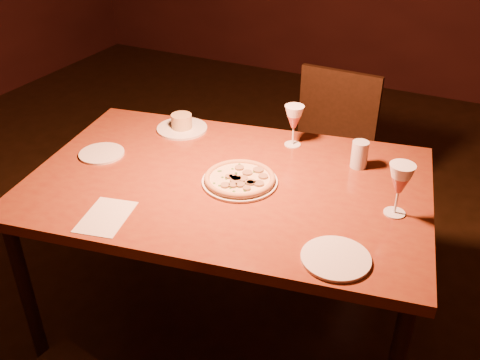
% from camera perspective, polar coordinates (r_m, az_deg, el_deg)
% --- Properties ---
extents(floor, '(7.00, 7.00, 0.00)m').
position_cam_1_polar(floor, '(2.70, -7.09, -14.89)').
color(floor, black).
rests_on(floor, ground).
extents(dining_table, '(1.71, 1.26, 0.84)m').
position_cam_1_polar(dining_table, '(2.16, -1.29, -1.65)').
color(dining_table, brown).
rests_on(dining_table, floor).
extents(chair_far, '(0.47, 0.47, 0.94)m').
position_cam_1_polar(chair_far, '(3.03, 9.26, 3.33)').
color(chair_far, black).
rests_on(chair_far, floor).
extents(pizza_plate, '(0.30, 0.30, 0.03)m').
position_cam_1_polar(pizza_plate, '(2.09, -0.03, 0.11)').
color(pizza_plate, white).
rests_on(pizza_plate, dining_table).
extents(ramekin_saucer, '(0.24, 0.24, 0.08)m').
position_cam_1_polar(ramekin_saucer, '(2.52, -6.22, 5.88)').
color(ramekin_saucer, white).
rests_on(ramekin_saucer, dining_table).
extents(wine_glass_far, '(0.08, 0.08, 0.19)m').
position_cam_1_polar(wine_glass_far, '(2.35, 5.73, 5.77)').
color(wine_glass_far, '#B24F4A').
rests_on(wine_glass_far, dining_table).
extents(wine_glass_right, '(0.09, 0.09, 0.20)m').
position_cam_1_polar(wine_glass_right, '(1.95, 16.56, -1.00)').
color(wine_glass_right, '#B24F4A').
rests_on(wine_glass_right, dining_table).
extents(water_tumbler, '(0.07, 0.07, 0.11)m').
position_cam_1_polar(water_tumbler, '(2.23, 12.63, 2.68)').
color(water_tumbler, silver).
rests_on(water_tumbler, dining_table).
extents(side_plate_left, '(0.19, 0.19, 0.01)m').
position_cam_1_polar(side_plate_left, '(2.37, -14.54, 2.75)').
color(side_plate_left, white).
rests_on(side_plate_left, dining_table).
extents(side_plate_near, '(0.22, 0.22, 0.01)m').
position_cam_1_polar(side_plate_near, '(1.74, 10.18, -8.22)').
color(side_plate_near, white).
rests_on(side_plate_near, dining_table).
extents(menu_card, '(0.20, 0.25, 0.00)m').
position_cam_1_polar(menu_card, '(1.96, -14.11, -3.82)').
color(menu_card, silver).
rests_on(menu_card, dining_table).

